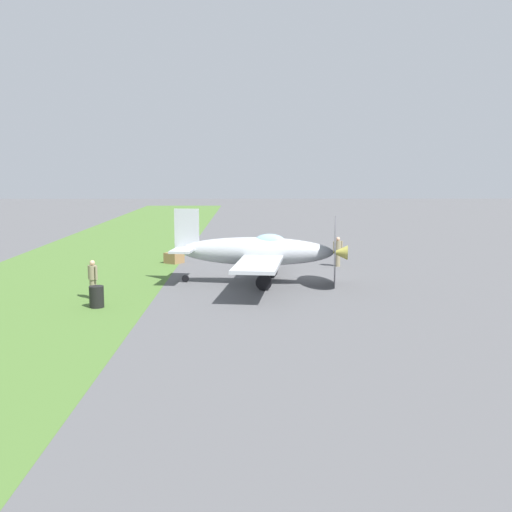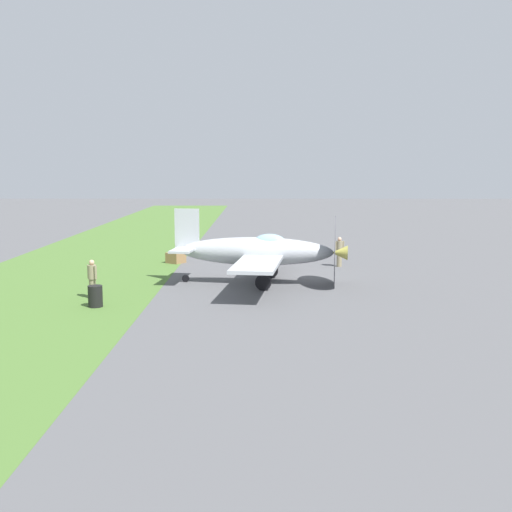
# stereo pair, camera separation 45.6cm
# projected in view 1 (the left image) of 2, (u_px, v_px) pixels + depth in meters

# --- Properties ---
(ground_plane) EXTENTS (160.00, 160.00, 0.00)m
(ground_plane) POSITION_uv_depth(u_px,v_px,m) (274.00, 277.00, 32.87)
(ground_plane) COLOR #515154
(grass_verge) EXTENTS (120.00, 11.00, 0.01)m
(grass_verge) POSITION_uv_depth(u_px,v_px,m) (66.00, 277.00, 32.77)
(grass_verge) COLOR #476B2D
(grass_verge) RESTS_ON ground
(airplane_lead) EXTENTS (10.95, 8.69, 3.88)m
(airplane_lead) POSITION_uv_depth(u_px,v_px,m) (260.00, 251.00, 30.66)
(airplane_lead) COLOR #B2B7BC
(airplane_lead) RESTS_ON ground
(ground_crew_chief) EXTENTS (0.45, 0.50, 1.73)m
(ground_crew_chief) POSITION_uv_depth(u_px,v_px,m) (93.00, 279.00, 27.21)
(ground_crew_chief) COLOR #847A5B
(ground_crew_chief) RESTS_ON ground
(ground_crew_mechanic) EXTENTS (0.38, 0.59, 1.73)m
(ground_crew_mechanic) POSITION_uv_depth(u_px,v_px,m) (338.00, 251.00, 36.12)
(ground_crew_mechanic) COLOR #847A5B
(ground_crew_mechanic) RESTS_ON ground
(fuel_drum) EXTENTS (0.60, 0.60, 0.90)m
(fuel_drum) POSITION_uv_depth(u_px,v_px,m) (97.00, 297.00, 25.63)
(fuel_drum) COLOR black
(fuel_drum) RESTS_ON ground
(supply_crate) EXTENTS (1.25, 1.25, 0.64)m
(supply_crate) POSITION_uv_depth(u_px,v_px,m) (174.00, 258.00, 37.42)
(supply_crate) COLOR olive
(supply_crate) RESTS_ON ground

